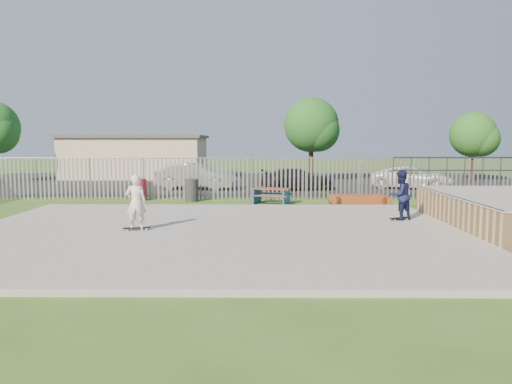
{
  "coord_description": "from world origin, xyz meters",
  "views": [
    {
      "loc": [
        1.44,
        -14.84,
        2.87
      ],
      "look_at": [
        1.28,
        2.0,
        1.1
      ],
      "focal_mm": 35.0,
      "sensor_mm": 36.0,
      "label": 1
    }
  ],
  "objects_px": {
    "tree_right": "(473,135)",
    "skater_white": "(136,202)",
    "trash_bin_red": "(139,190)",
    "car_dark": "(298,179)",
    "car_white": "(412,177)",
    "funbox": "(359,200)",
    "skater_navy": "(400,195)",
    "tree_mid": "(311,125)",
    "picnic_table": "(272,196)",
    "car_silver": "(196,176)",
    "trash_bin_grey": "(192,190)"
  },
  "relations": [
    {
      "from": "trash_bin_red",
      "to": "tree_right",
      "type": "relative_size",
      "value": 0.21
    },
    {
      "from": "trash_bin_grey",
      "to": "tree_mid",
      "type": "bearing_deg",
      "value": 59.05
    },
    {
      "from": "skater_navy",
      "to": "picnic_table",
      "type": "bearing_deg",
      "value": -81.56
    },
    {
      "from": "tree_mid",
      "to": "tree_right",
      "type": "bearing_deg",
      "value": 1.33
    },
    {
      "from": "picnic_table",
      "to": "skater_white",
      "type": "relative_size",
      "value": 1.16
    },
    {
      "from": "trash_bin_red",
      "to": "skater_navy",
      "type": "bearing_deg",
      "value": -32.03
    },
    {
      "from": "funbox",
      "to": "tree_mid",
      "type": "height_order",
      "value": "tree_mid"
    },
    {
      "from": "car_silver",
      "to": "tree_right",
      "type": "relative_size",
      "value": 0.96
    },
    {
      "from": "trash_bin_red",
      "to": "skater_navy",
      "type": "distance_m",
      "value": 12.39
    },
    {
      "from": "car_dark",
      "to": "tree_mid",
      "type": "xyz_separation_m",
      "value": [
        1.32,
        5.9,
        3.22
      ]
    },
    {
      "from": "car_dark",
      "to": "trash_bin_grey",
      "type": "bearing_deg",
      "value": 121.07
    },
    {
      "from": "trash_bin_red",
      "to": "skater_navy",
      "type": "height_order",
      "value": "skater_navy"
    },
    {
      "from": "car_silver",
      "to": "car_dark",
      "type": "distance_m",
      "value": 5.86
    },
    {
      "from": "picnic_table",
      "to": "tree_right",
      "type": "relative_size",
      "value": 0.41
    },
    {
      "from": "car_dark",
      "to": "skater_white",
      "type": "distance_m",
      "value": 14.71
    },
    {
      "from": "funbox",
      "to": "skater_navy",
      "type": "xyz_separation_m",
      "value": [
        0.4,
        -5.03,
        0.77
      ]
    },
    {
      "from": "picnic_table",
      "to": "tree_right",
      "type": "height_order",
      "value": "tree_right"
    },
    {
      "from": "car_white",
      "to": "skater_white",
      "type": "distance_m",
      "value": 19.14
    },
    {
      "from": "car_white",
      "to": "skater_navy",
      "type": "height_order",
      "value": "skater_navy"
    },
    {
      "from": "car_silver",
      "to": "skater_navy",
      "type": "height_order",
      "value": "skater_navy"
    },
    {
      "from": "funbox",
      "to": "skater_white",
      "type": "distance_m",
      "value": 10.76
    },
    {
      "from": "picnic_table",
      "to": "car_dark",
      "type": "xyz_separation_m",
      "value": [
        1.63,
        5.97,
        0.28
      ]
    },
    {
      "from": "tree_mid",
      "to": "picnic_table",
      "type": "bearing_deg",
      "value": -103.97
    },
    {
      "from": "skater_navy",
      "to": "skater_white",
      "type": "bearing_deg",
      "value": -15.92
    },
    {
      "from": "tree_mid",
      "to": "car_white",
      "type": "bearing_deg",
      "value": -42.61
    },
    {
      "from": "trash_bin_red",
      "to": "skater_white",
      "type": "bearing_deg",
      "value": -76.89
    },
    {
      "from": "tree_right",
      "to": "car_silver",
      "type": "bearing_deg",
      "value": -162.38
    },
    {
      "from": "skater_white",
      "to": "tree_right",
      "type": "bearing_deg",
      "value": -137.05
    },
    {
      "from": "picnic_table",
      "to": "trash_bin_red",
      "type": "height_order",
      "value": "trash_bin_red"
    },
    {
      "from": "trash_bin_red",
      "to": "car_dark",
      "type": "relative_size",
      "value": 0.24
    },
    {
      "from": "picnic_table",
      "to": "car_silver",
      "type": "height_order",
      "value": "car_silver"
    },
    {
      "from": "funbox",
      "to": "car_silver",
      "type": "xyz_separation_m",
      "value": [
        -8.06,
        6.77,
        0.56
      ]
    },
    {
      "from": "trash_bin_red",
      "to": "tree_mid",
      "type": "xyz_separation_m",
      "value": [
        9.2,
        10.79,
        3.34
      ]
    },
    {
      "from": "trash_bin_red",
      "to": "funbox",
      "type": "bearing_deg",
      "value": -8.64
    },
    {
      "from": "picnic_table",
      "to": "car_silver",
      "type": "bearing_deg",
      "value": 139.38
    },
    {
      "from": "tree_right",
      "to": "skater_white",
      "type": "xyz_separation_m",
      "value": [
        -18.29,
        -19.63,
        -2.22
      ]
    },
    {
      "from": "car_dark",
      "to": "tree_mid",
      "type": "bearing_deg",
      "value": -25.84
    },
    {
      "from": "picnic_table",
      "to": "skater_white",
      "type": "xyz_separation_m",
      "value": [
        -4.24,
        -7.51,
        0.64
      ]
    },
    {
      "from": "skater_white",
      "to": "skater_navy",
      "type": "bearing_deg",
      "value": -170.68
    },
    {
      "from": "car_dark",
      "to": "car_white",
      "type": "bearing_deg",
      "value": -95.73
    },
    {
      "from": "car_dark",
      "to": "car_white",
      "type": "distance_m",
      "value": 6.82
    },
    {
      "from": "car_silver",
      "to": "skater_navy",
      "type": "distance_m",
      "value": 14.53
    },
    {
      "from": "tree_right",
      "to": "skater_white",
      "type": "height_order",
      "value": "tree_right"
    },
    {
      "from": "tree_mid",
      "to": "skater_navy",
      "type": "bearing_deg",
      "value": -85.72
    },
    {
      "from": "trash_bin_red",
      "to": "trash_bin_grey",
      "type": "xyz_separation_m",
      "value": [
        2.53,
        -0.33,
        0.01
      ]
    },
    {
      "from": "funbox",
      "to": "skater_white",
      "type": "xyz_separation_m",
      "value": [
        -8.09,
        -7.06,
        0.77
      ]
    },
    {
      "from": "trash_bin_grey",
      "to": "skater_white",
      "type": "relative_size",
      "value": 0.62
    },
    {
      "from": "car_dark",
      "to": "skater_navy",
      "type": "relative_size",
      "value": 2.5
    },
    {
      "from": "skater_white",
      "to": "trash_bin_red",
      "type": "bearing_deg",
      "value": -80.96
    },
    {
      "from": "picnic_table",
      "to": "trash_bin_grey",
      "type": "distance_m",
      "value": 3.79
    }
  ]
}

